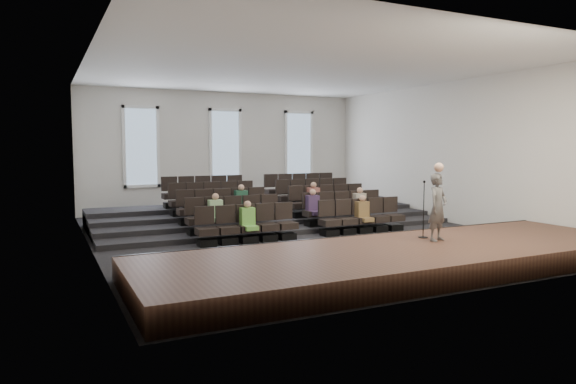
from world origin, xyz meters
name	(u,v)px	position (x,y,z in m)	size (l,w,h in m)	color
ground	(299,234)	(0.00, 0.00, 0.00)	(14.00, 14.00, 0.00)	black
ceiling	(300,69)	(0.00, 0.00, 5.01)	(12.00, 14.00, 0.02)	white
wall_back	(225,151)	(0.00, 7.02, 2.50)	(12.00, 0.04, 5.00)	silver
wall_front	(475,157)	(0.00, -7.02, 2.50)	(12.00, 0.04, 5.00)	silver
wall_left	(88,154)	(-6.02, 0.00, 2.50)	(0.04, 14.00, 5.00)	silver
wall_right	(450,152)	(6.02, 0.00, 2.50)	(0.04, 14.00, 5.00)	silver
stage	(405,259)	(0.00, -5.10, 0.25)	(11.80, 3.60, 0.50)	#4A2E1F
stage_lip	(360,245)	(0.00, -3.33, 0.25)	(11.80, 0.06, 0.52)	black
risers	(260,216)	(0.00, 3.17, 0.20)	(11.80, 4.80, 0.60)	black
seating_rows	(278,207)	(0.00, 1.54, 0.68)	(6.80, 4.70, 1.67)	black
windows	(225,147)	(0.00, 6.95, 2.70)	(8.44, 0.10, 3.24)	white
audience	(296,206)	(0.10, 0.45, 0.83)	(5.45, 2.64, 1.10)	#70BD4B
speaker	(438,207)	(1.18, -4.77, 1.29)	(0.58, 0.38, 1.58)	#545250
mic_stand	(423,221)	(1.17, -4.30, 0.91)	(0.23, 0.23, 1.39)	black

